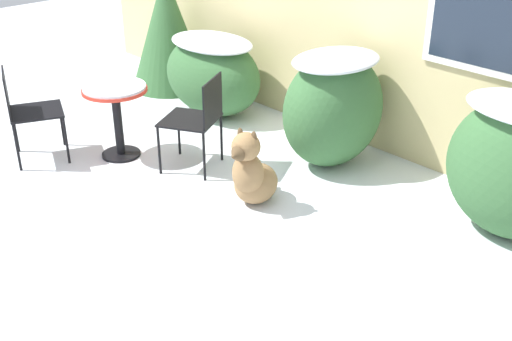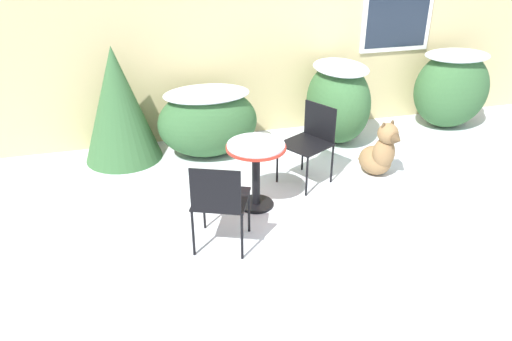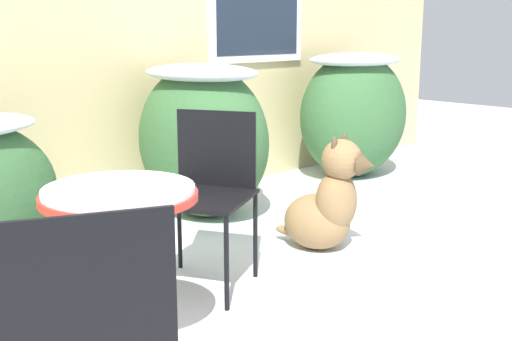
{
  "view_description": "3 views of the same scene",
  "coord_description": "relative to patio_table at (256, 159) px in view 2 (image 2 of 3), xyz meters",
  "views": [
    {
      "loc": [
        3.94,
        -2.68,
        2.71
      ],
      "look_at": [
        0.48,
        0.57,
        0.29
      ],
      "focal_mm": 45.0,
      "sensor_mm": 36.0,
      "label": 1
    },
    {
      "loc": [
        -2.27,
        -4.15,
        2.75
      ],
      "look_at": [
        -1.07,
        0.23,
        0.41
      ],
      "focal_mm": 35.0,
      "sensor_mm": 36.0,
      "label": 2
    },
    {
      "loc": [
        -2.32,
        -1.87,
        1.31
      ],
      "look_at": [
        0.0,
        0.6,
        0.55
      ],
      "focal_mm": 45.0,
      "sensor_mm": 36.0,
      "label": 3
    }
  ],
  "objects": [
    {
      "name": "dog",
      "position": [
        1.57,
        0.29,
        -0.27
      ],
      "size": [
        0.44,
        0.64,
        0.71
      ],
      "rotation": [
        0.0,
        0.0,
        0.25
      ],
      "color": "#937047",
      "rests_on": "ground_plane"
    },
    {
      "name": "patio_chair_far_side",
      "position": [
        -0.51,
        -0.64,
        -0.03
      ],
      "size": [
        0.62,
        0.62,
        0.89
      ],
      "rotation": [
        0.0,
        0.0,
        2.75
      ],
      "color": "black",
      "rests_on": "ground_plane"
    },
    {
      "name": "shrub_left",
      "position": [
        -0.25,
        1.38,
        -0.08
      ],
      "size": [
        1.25,
        0.84,
        0.87
      ],
      "color": "#386638",
      "rests_on": "ground_plane"
    },
    {
      "name": "ground_plane",
      "position": [
        1.07,
        -0.23,
        -0.54
      ],
      "size": [
        16.0,
        16.0,
        0.0
      ],
      "primitive_type": "plane",
      "color": "silver"
    },
    {
      "name": "shrub_right",
      "position": [
        3.25,
        1.42,
        0.04
      ],
      "size": [
        1.09,
        0.82,
        1.09
      ],
      "color": "#386638",
      "rests_on": "ground_plane"
    },
    {
      "name": "shrub_middle",
      "position": [
        1.5,
        1.37,
        0.03
      ],
      "size": [
        0.79,
        1.06,
        1.07
      ],
      "color": "#386638",
      "rests_on": "ground_plane"
    },
    {
      "name": "house_wall",
      "position": [
        1.14,
        1.97,
        1.05
      ],
      "size": [
        8.0,
        0.1,
        3.16
      ],
      "color": "#D1BC84",
      "rests_on": "ground_plane"
    },
    {
      "name": "patio_table",
      "position": [
        0.0,
        0.0,
        0.0
      ],
      "size": [
        0.61,
        0.61,
        0.71
      ],
      "color": "black",
      "rests_on": "ground_plane"
    },
    {
      "name": "patio_chair_near_table",
      "position": [
        0.74,
        0.39,
        -0.03
      ],
      "size": [
        0.65,
        0.65,
        0.89
      ],
      "rotation": [
        0.0,
        0.0,
        -1.06
      ],
      "color": "black",
      "rests_on": "ground_plane"
    },
    {
      "name": "evergreen_bush",
      "position": [
        -1.3,
        1.56,
        0.17
      ],
      "size": [
        0.95,
        0.95,
        1.42
      ],
      "color": "#386638",
      "rests_on": "ground_plane"
    }
  ]
}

